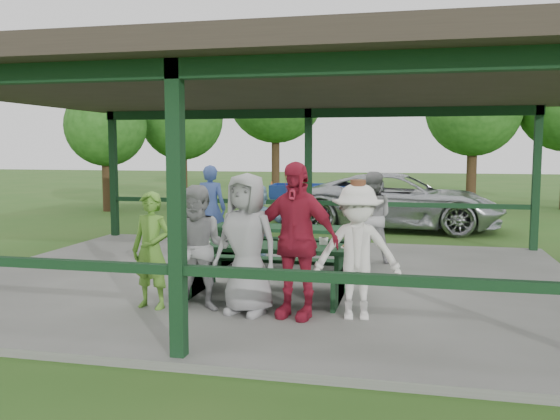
% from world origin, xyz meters
% --- Properties ---
extents(ground, '(90.00, 90.00, 0.00)m').
position_xyz_m(ground, '(0.00, 0.00, 0.00)').
color(ground, '#2B591B').
rests_on(ground, ground).
extents(concrete_slab, '(10.00, 8.00, 0.10)m').
position_xyz_m(concrete_slab, '(0.00, 0.00, 0.05)').
color(concrete_slab, slate).
rests_on(concrete_slab, ground).
extents(pavilion_structure, '(10.60, 8.60, 3.24)m').
position_xyz_m(pavilion_structure, '(0.00, 0.00, 3.17)').
color(pavilion_structure, black).
rests_on(pavilion_structure, concrete_slab).
extents(picnic_table_near, '(2.46, 1.39, 0.75)m').
position_xyz_m(picnic_table_near, '(0.28, -1.20, 0.57)').
color(picnic_table_near, black).
rests_on(picnic_table_near, concrete_slab).
extents(picnic_table_far, '(2.68, 1.39, 0.75)m').
position_xyz_m(picnic_table_far, '(0.17, 0.80, 0.58)').
color(picnic_table_far, black).
rests_on(picnic_table_far, concrete_slab).
extents(table_setting, '(2.37, 0.45, 0.10)m').
position_xyz_m(table_setting, '(0.61, -1.17, 0.88)').
color(table_setting, white).
rests_on(table_setting, picnic_table_near).
extents(contestant_green, '(0.62, 0.46, 1.56)m').
position_xyz_m(contestant_green, '(-1.06, -2.14, 0.88)').
color(contestant_green, '#57902D').
rests_on(contestant_green, concrete_slab).
extents(contestant_grey_left, '(0.86, 0.71, 1.65)m').
position_xyz_m(contestant_grey_left, '(-0.38, -2.13, 0.93)').
color(contestant_grey_left, gray).
rests_on(contestant_grey_left, concrete_slab).
extents(contestant_grey_mid, '(1.00, 0.78, 1.82)m').
position_xyz_m(contestant_grey_mid, '(0.25, -2.13, 1.01)').
color(contestant_grey_mid, gray).
rests_on(contestant_grey_mid, concrete_slab).
extents(contestant_red, '(1.23, 0.72, 1.97)m').
position_xyz_m(contestant_red, '(0.88, -2.14, 1.08)').
color(contestant_red, '#A11C33').
rests_on(contestant_red, concrete_slab).
extents(contestant_white_fedora, '(1.16, 0.76, 1.74)m').
position_xyz_m(contestant_white_fedora, '(1.65, -2.04, 0.95)').
color(contestant_white_fedora, white).
rests_on(contestant_white_fedora, concrete_slab).
extents(spectator_lblue, '(1.41, 0.89, 1.45)m').
position_xyz_m(spectator_lblue, '(-0.60, 1.63, 0.82)').
color(spectator_lblue, '#82ACCA').
rests_on(spectator_lblue, concrete_slab).
extents(spectator_blue, '(0.67, 0.46, 1.79)m').
position_xyz_m(spectator_blue, '(-1.76, 2.18, 0.99)').
color(spectator_blue, '#3C549C').
rests_on(spectator_blue, concrete_slab).
extents(spectator_grey, '(0.85, 0.67, 1.70)m').
position_xyz_m(spectator_grey, '(1.56, 1.75, 0.95)').
color(spectator_grey, '#98979A').
rests_on(spectator_grey, concrete_slab).
extents(pickup_truck, '(5.74, 3.00, 1.54)m').
position_xyz_m(pickup_truck, '(1.95, 7.21, 0.77)').
color(pickup_truck, silver).
rests_on(pickup_truck, ground).
extents(farm_trailer, '(3.49, 1.67, 1.22)m').
position_xyz_m(farm_trailer, '(-0.62, 8.37, 0.60)').
color(farm_trailer, '#1B3B97').
rests_on(farm_trailer, ground).
extents(tree_far_left, '(3.14, 3.14, 4.91)m').
position_xyz_m(tree_far_left, '(-6.40, 12.15, 3.32)').
color(tree_far_left, '#342414').
rests_on(tree_far_left, ground).
extents(tree_left, '(4.35, 4.35, 6.79)m').
position_xyz_m(tree_left, '(-3.83, 16.93, 4.60)').
color(tree_left, '#342414').
rests_on(tree_left, ground).
extents(tree_mid, '(3.43, 3.43, 5.36)m').
position_xyz_m(tree_mid, '(4.38, 13.35, 3.62)').
color(tree_mid, '#342414').
rests_on(tree_mid, ground).
extents(tree_edge_left, '(2.83, 2.83, 4.42)m').
position_xyz_m(tree_edge_left, '(-8.22, 9.66, 2.98)').
color(tree_edge_left, '#342414').
rests_on(tree_edge_left, ground).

